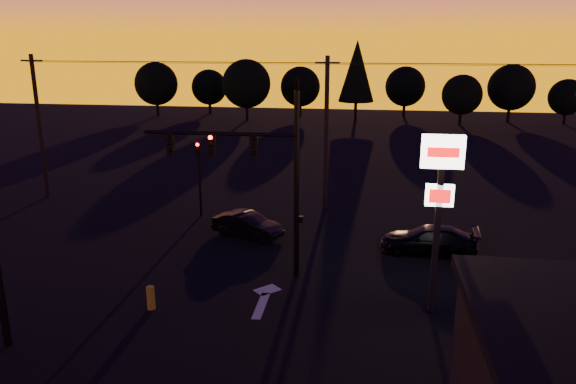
# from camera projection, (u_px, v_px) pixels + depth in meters

# --- Properties ---
(ground) EXTENTS (120.00, 120.00, 0.00)m
(ground) POSITION_uv_depth(u_px,v_px,m) (243.00, 317.00, 20.94)
(ground) COLOR black
(ground) RESTS_ON ground
(lane_arrow) EXTENTS (1.20, 3.10, 0.01)m
(lane_arrow) POSITION_uv_depth(u_px,v_px,m) (264.00, 298.00, 22.46)
(lane_arrow) COLOR beige
(lane_arrow) RESTS_ON ground
(traffic_signal_mast) EXTENTS (6.79, 0.52, 8.58)m
(traffic_signal_mast) POSITION_uv_depth(u_px,v_px,m) (259.00, 164.00, 23.40)
(traffic_signal_mast) COLOR black
(traffic_signal_mast) RESTS_ON ground
(secondary_signal) EXTENTS (0.30, 0.31, 4.35)m
(secondary_signal) POSITION_uv_depth(u_px,v_px,m) (199.00, 168.00, 31.76)
(secondary_signal) COLOR black
(secondary_signal) RESTS_ON ground
(pylon_sign) EXTENTS (1.50, 0.28, 6.80)m
(pylon_sign) POSITION_uv_depth(u_px,v_px,m) (440.00, 187.00, 20.09)
(pylon_sign) COLOR black
(pylon_sign) RESTS_ON ground
(utility_pole_0) EXTENTS (1.40, 0.26, 9.00)m
(utility_pole_0) POSITION_uv_depth(u_px,v_px,m) (39.00, 126.00, 35.14)
(utility_pole_0) COLOR black
(utility_pole_0) RESTS_ON ground
(utility_pole_1) EXTENTS (1.40, 0.26, 9.00)m
(utility_pole_1) POSITION_uv_depth(u_px,v_px,m) (326.00, 133.00, 32.75)
(utility_pole_1) COLOR black
(utility_pole_1) RESTS_ON ground
(power_wires) EXTENTS (36.00, 1.22, 0.07)m
(power_wires) POSITION_uv_depth(u_px,v_px,m) (327.00, 63.00, 31.66)
(power_wires) COLOR black
(power_wires) RESTS_ON ground
(bollard) EXTENTS (0.31, 0.31, 0.93)m
(bollard) POSITION_uv_depth(u_px,v_px,m) (151.00, 298.00, 21.46)
(bollard) COLOR gold
(bollard) RESTS_ON ground
(tree_0) EXTENTS (5.36, 5.36, 6.74)m
(tree_0) POSITION_uv_depth(u_px,v_px,m) (156.00, 84.00, 70.38)
(tree_0) COLOR black
(tree_0) RESTS_ON ground
(tree_1) EXTENTS (4.54, 4.54, 5.71)m
(tree_1) POSITION_uv_depth(u_px,v_px,m) (209.00, 87.00, 72.61)
(tree_1) COLOR black
(tree_1) RESTS_ON ground
(tree_2) EXTENTS (5.77, 5.78, 7.26)m
(tree_2) POSITION_uv_depth(u_px,v_px,m) (246.00, 84.00, 66.79)
(tree_2) COLOR black
(tree_2) RESTS_ON ground
(tree_3) EXTENTS (4.95, 4.95, 6.22)m
(tree_3) POSITION_uv_depth(u_px,v_px,m) (300.00, 87.00, 69.98)
(tree_3) COLOR black
(tree_3) RESTS_ON ground
(tree_4) EXTENTS (4.18, 4.18, 9.50)m
(tree_4) POSITION_uv_depth(u_px,v_px,m) (357.00, 71.00, 65.59)
(tree_4) COLOR black
(tree_4) RESTS_ON ground
(tree_5) EXTENTS (4.95, 4.95, 6.22)m
(tree_5) POSITION_uv_depth(u_px,v_px,m) (405.00, 86.00, 70.16)
(tree_5) COLOR black
(tree_5) RESTS_ON ground
(tree_6) EXTENTS (4.54, 4.54, 5.71)m
(tree_6) POSITION_uv_depth(u_px,v_px,m) (462.00, 95.00, 63.73)
(tree_6) COLOR black
(tree_6) RESTS_ON ground
(tree_7) EXTENTS (5.36, 5.36, 6.74)m
(tree_7) POSITION_uv_depth(u_px,v_px,m) (511.00, 87.00, 65.62)
(tree_7) COLOR black
(tree_7) RESTS_ON ground
(tree_8) EXTENTS (4.12, 4.12, 5.19)m
(tree_8) POSITION_uv_depth(u_px,v_px,m) (567.00, 97.00, 64.13)
(tree_8) COLOR black
(tree_8) RESTS_ON ground
(car_mid) EXTENTS (4.00, 2.63, 1.25)m
(car_mid) POSITION_uv_depth(u_px,v_px,m) (248.00, 225.00, 29.13)
(car_mid) COLOR black
(car_mid) RESTS_ON ground
(car_right) EXTENTS (4.71, 2.22, 1.33)m
(car_right) POSITION_uv_depth(u_px,v_px,m) (429.00, 240.00, 26.92)
(car_right) COLOR black
(car_right) RESTS_ON ground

